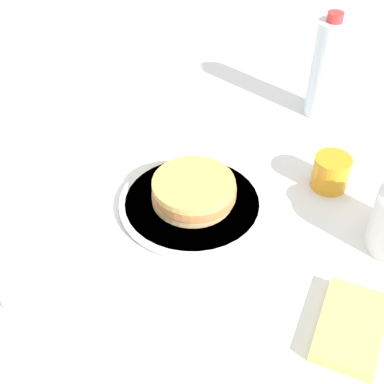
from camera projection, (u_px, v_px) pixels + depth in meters
The scene contains 7 objects.
ground_plane at pixel (208, 205), 0.93m from camera, with size 4.00×4.00×0.00m, color white.
plate at pixel (192, 203), 0.93m from camera, with size 0.25×0.25×0.01m.
pancake_stack at pixel (194, 191), 0.91m from camera, with size 0.14×0.15×0.05m.
juice_glass at pixel (331, 172), 0.95m from camera, with size 0.07×0.07×0.06m.
water_bottle_near at pixel (326, 69), 1.08m from camera, with size 0.06×0.06×0.22m.
water_bottle_far at pixel (10, 242), 0.71m from camera, with size 0.08×0.08×0.24m.
napkin at pixel (350, 327), 0.74m from camera, with size 0.16×0.12×0.02m.
Camera 1 is at (-0.54, -0.41, 0.64)m, focal length 50.00 mm.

